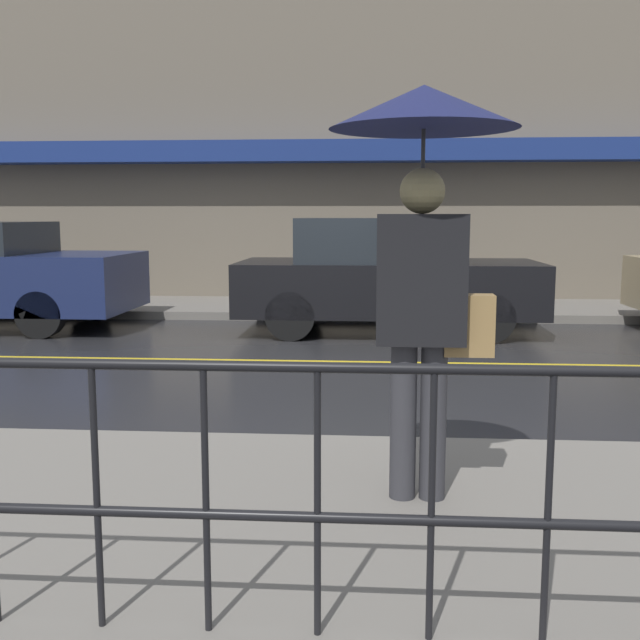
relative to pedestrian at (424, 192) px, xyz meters
name	(u,v)px	position (x,y,z in m)	size (l,w,h in m)	color
ground_plane	(339,362)	(-0.60, 4.10, -1.64)	(80.00, 80.00, 0.00)	#262628
sidewalk_near	(295,525)	(-0.60, -0.24, -1.58)	(28.00, 2.57, 0.12)	slate
sidewalk_far	(351,308)	(-0.60, 8.25, -1.58)	(28.00, 2.18, 0.12)	slate
lane_marking	(339,362)	(-0.60, 4.10, -1.64)	(25.20, 0.12, 0.01)	gold
building_storefront	(354,134)	(-0.60, 9.47, 1.28)	(28.00, 0.85, 5.90)	#706656
railing_foreground	(261,464)	(-0.60, -1.28, -0.93)	(12.00, 0.04, 0.94)	black
pedestrian	(424,192)	(0.00, 0.00, 0.00)	(0.90, 0.90, 2.02)	#333338
car_black	(385,275)	(-0.09, 6.24, -0.89)	(3.92, 1.74, 1.50)	black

